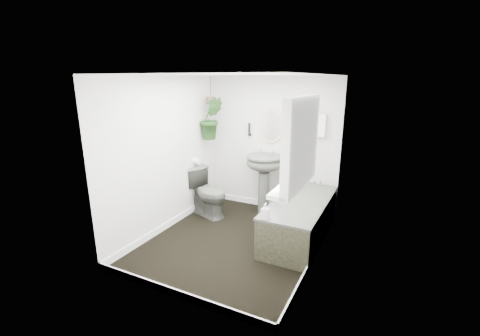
% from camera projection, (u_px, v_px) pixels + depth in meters
% --- Properties ---
extents(floor, '(2.30, 2.80, 0.02)m').
position_uv_depth(floor, '(235.00, 241.00, 4.63)').
color(floor, black).
rests_on(floor, ground).
extents(ceiling, '(2.30, 2.80, 0.02)m').
position_uv_depth(ceiling, '(235.00, 74.00, 4.01)').
color(ceiling, white).
rests_on(ceiling, ground).
extents(wall_back, '(2.30, 0.02, 2.30)m').
position_uv_depth(wall_back, '(272.00, 145.00, 5.53)').
color(wall_back, silver).
rests_on(wall_back, ground).
extents(wall_front, '(2.30, 0.02, 2.30)m').
position_uv_depth(wall_front, '(169.00, 197.00, 3.10)').
color(wall_front, silver).
rests_on(wall_front, ground).
extents(wall_left, '(0.02, 2.80, 2.30)m').
position_uv_depth(wall_left, '(166.00, 155.00, 4.81)').
color(wall_left, silver).
rests_on(wall_left, ground).
extents(wall_right, '(0.02, 2.80, 2.30)m').
position_uv_depth(wall_right, '(321.00, 175.00, 3.82)').
color(wall_right, silver).
rests_on(wall_right, ground).
extents(skirting, '(2.30, 2.80, 0.10)m').
position_uv_depth(skirting, '(235.00, 237.00, 4.61)').
color(skirting, white).
rests_on(skirting, floor).
extents(bathtub, '(0.72, 1.72, 0.58)m').
position_uv_depth(bathtub, '(300.00, 219.00, 4.64)').
color(bathtub, '#464841').
rests_on(bathtub, floor).
extents(bath_screen, '(0.04, 0.72, 1.40)m').
position_uv_depth(bath_screen, '(291.00, 144.00, 4.94)').
color(bath_screen, silver).
rests_on(bath_screen, bathtub).
extents(shower_box, '(0.20, 0.10, 0.35)m').
position_uv_depth(shower_box, '(319.00, 125.00, 5.02)').
color(shower_box, white).
rests_on(shower_box, wall_back).
extents(oval_mirror, '(0.46, 0.03, 0.62)m').
position_uv_depth(oval_mirror, '(271.00, 125.00, 5.41)').
color(oval_mirror, '#C8B38D').
rests_on(oval_mirror, wall_back).
extents(wall_sconce, '(0.04, 0.04, 0.22)m').
position_uv_depth(wall_sconce, '(249.00, 129.00, 5.60)').
color(wall_sconce, black).
rests_on(wall_sconce, wall_back).
extents(toilet_roll_holder, '(0.11, 0.11, 0.11)m').
position_uv_depth(toilet_roll_holder, '(197.00, 161.00, 5.46)').
color(toilet_roll_holder, white).
rests_on(toilet_roll_holder, wall_left).
extents(window_recess, '(0.08, 1.00, 0.90)m').
position_uv_depth(window_recess, '(302.00, 143.00, 3.11)').
color(window_recess, white).
rests_on(window_recess, wall_right).
extents(window_sill, '(0.18, 1.00, 0.04)m').
position_uv_depth(window_sill, '(293.00, 183.00, 3.26)').
color(window_sill, white).
rests_on(window_sill, wall_right).
extents(window_blinds, '(0.01, 0.86, 0.76)m').
position_uv_depth(window_blinds, '(297.00, 143.00, 3.13)').
color(window_blinds, white).
rests_on(window_blinds, wall_right).
extents(toilet, '(0.89, 0.68, 0.81)m').
position_uv_depth(toilet, '(207.00, 192.00, 5.42)').
color(toilet, '#464841').
rests_on(toilet, floor).
extents(pedestal_sink, '(0.70, 0.64, 1.03)m').
position_uv_depth(pedestal_sink, '(264.00, 185.00, 5.45)').
color(pedestal_sink, '#464841').
rests_on(pedestal_sink, floor).
extents(sill_plant, '(0.26, 0.24, 0.22)m').
position_uv_depth(sill_plant, '(301.00, 164.00, 3.48)').
color(sill_plant, black).
rests_on(sill_plant, window_sill).
extents(hanging_plant, '(0.51, 0.50, 0.72)m').
position_uv_depth(hanging_plant, '(211.00, 119.00, 5.48)').
color(hanging_plant, black).
rests_on(hanging_plant, ceiling).
extents(soap_bottle, '(0.10, 0.10, 0.20)m').
position_uv_depth(soap_bottle, '(265.00, 211.00, 3.95)').
color(soap_bottle, black).
rests_on(soap_bottle, bathtub).
extents(hanging_pot, '(0.16, 0.16, 0.12)m').
position_uv_depth(hanging_pot, '(211.00, 101.00, 5.40)').
color(hanging_pot, '#4A3929').
rests_on(hanging_pot, ceiling).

